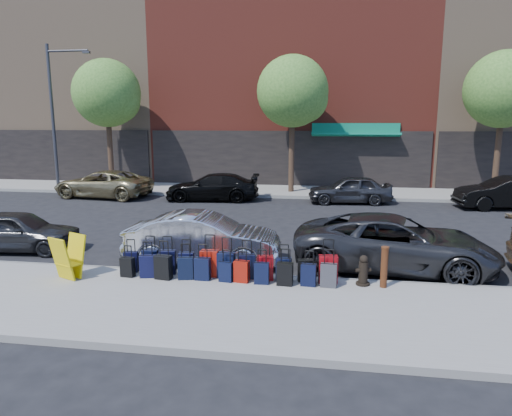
% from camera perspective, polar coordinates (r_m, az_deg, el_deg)
% --- Properties ---
extents(ground, '(120.00, 120.00, 0.00)m').
position_cam_1_polar(ground, '(16.11, -0.01, -3.48)').
color(ground, black).
rests_on(ground, ground).
extents(sidewalk_near, '(60.00, 4.00, 0.15)m').
position_cam_1_polar(sidewalk_near, '(10.03, -5.81, -12.17)').
color(sidewalk_near, gray).
rests_on(sidewalk_near, ground).
extents(sidewalk_far, '(60.00, 4.00, 0.15)m').
position_cam_1_polar(sidewalk_far, '(25.84, 3.37, 2.13)').
color(sidewalk_far, gray).
rests_on(sidewalk_far, ground).
extents(curb_near, '(60.00, 0.08, 0.15)m').
position_cam_1_polar(curb_near, '(11.87, -3.35, -8.42)').
color(curb_near, gray).
rests_on(curb_near, ground).
extents(curb_far, '(60.00, 0.08, 0.15)m').
position_cam_1_polar(curb_far, '(23.85, 2.91, 1.40)').
color(curb_far, gray).
rests_on(curb_far, ground).
extents(building_left, '(15.00, 12.12, 16.00)m').
position_cam_1_polar(building_left, '(38.34, -20.81, 16.16)').
color(building_left, '#8E7357').
rests_on(building_left, ground).
extents(building_center, '(17.00, 12.85, 20.00)m').
position_cam_1_polar(building_center, '(34.03, 4.93, 20.97)').
color(building_center, maroon).
rests_on(building_center, ground).
extents(tree_left, '(3.80, 3.80, 7.27)m').
position_cam_1_polar(tree_left, '(27.80, -17.87, 13.29)').
color(tree_left, black).
rests_on(tree_left, sidewalk_far).
extents(tree_center, '(3.80, 3.80, 7.27)m').
position_cam_1_polar(tree_center, '(25.03, 4.91, 14.08)').
color(tree_center, black).
rests_on(tree_center, sidewalk_far).
extents(tree_right, '(3.80, 3.80, 7.27)m').
position_cam_1_polar(tree_right, '(26.46, 28.84, 12.63)').
color(tree_right, black).
rests_on(tree_right, sidewalk_far).
extents(streetlight, '(2.59, 0.18, 8.00)m').
position_cam_1_polar(streetlight, '(28.59, -23.80, 11.31)').
color(streetlight, '#333338').
rests_on(streetlight, sidewalk_far).
extents(suitcase_front_0, '(0.38, 0.25, 0.85)m').
position_cam_1_polar(suitcase_front_0, '(12.26, -15.33, -6.48)').
color(suitcase_front_0, black).
rests_on(suitcase_front_0, sidewalk_near).
extents(suitcase_front_1, '(0.41, 0.25, 0.96)m').
position_cam_1_polar(suitcase_front_1, '(12.06, -13.06, -6.48)').
color(suitcase_front_1, black).
rests_on(suitcase_front_1, sidewalk_near).
extents(suitcase_front_2, '(0.43, 0.29, 0.97)m').
position_cam_1_polar(suitcase_front_2, '(11.89, -10.98, -6.64)').
color(suitcase_front_2, black).
rests_on(suitcase_front_2, sidewalk_near).
extents(suitcase_front_3, '(0.40, 0.25, 0.92)m').
position_cam_1_polar(suitcase_front_3, '(11.76, -8.70, -6.86)').
color(suitcase_front_3, black).
rests_on(suitcase_front_3, sidewalk_near).
extents(suitcase_front_4, '(0.44, 0.24, 1.06)m').
position_cam_1_polar(suitcase_front_4, '(11.54, -5.82, -6.89)').
color(suitcase_front_4, '#A5170A').
rests_on(suitcase_front_4, sidewalk_near).
extents(suitcase_front_5, '(0.44, 0.27, 1.02)m').
position_cam_1_polar(suitcase_front_5, '(11.41, -3.74, -7.13)').
color(suitcase_front_5, black).
rests_on(suitcase_front_5, sidewalk_near).
extents(suitcase_front_6, '(0.44, 0.30, 0.97)m').
position_cam_1_polar(suitcase_front_6, '(11.33, -1.14, -7.31)').
color(suitcase_front_6, black).
rests_on(suitcase_front_6, sidewalk_near).
extents(suitcase_front_7, '(0.42, 0.27, 0.96)m').
position_cam_1_polar(suitcase_front_7, '(11.25, 1.14, -7.48)').
color(suitcase_front_7, maroon).
rests_on(suitcase_front_7, sidewalk_near).
extents(suitcase_front_8, '(0.38, 0.21, 0.90)m').
position_cam_1_polar(suitcase_front_8, '(11.21, 3.48, -7.65)').
color(suitcase_front_8, black).
rests_on(suitcase_front_8, sidewalk_near).
extents(suitcase_front_9, '(0.39, 0.26, 0.87)m').
position_cam_1_polar(suitcase_front_9, '(11.23, 6.19, -7.73)').
color(suitcase_front_9, black).
rests_on(suitcase_front_9, sidewalk_near).
extents(suitcase_front_10, '(0.46, 0.28, 1.07)m').
position_cam_1_polar(suitcase_front_10, '(11.17, 9.00, -7.57)').
color(suitcase_front_10, '#9F0A11').
rests_on(suitcase_front_10, sidewalk_near).
extents(suitcase_back_0, '(0.35, 0.23, 0.80)m').
position_cam_1_polar(suitcase_back_0, '(11.92, -15.76, -7.10)').
color(suitcase_back_0, black).
rests_on(suitcase_back_0, sidewalk_near).
extents(suitcase_back_1, '(0.41, 0.29, 0.90)m').
position_cam_1_polar(suitcase_back_1, '(11.74, -13.37, -7.08)').
color(suitcase_back_1, black).
rests_on(suitcase_back_1, sidewalk_near).
extents(suitcase_back_2, '(0.43, 0.29, 0.96)m').
position_cam_1_polar(suitcase_back_2, '(11.53, -11.51, -7.26)').
color(suitcase_back_2, black).
rests_on(suitcase_back_2, sidewalk_near).
extents(suitcase_back_3, '(0.41, 0.29, 0.88)m').
position_cam_1_polar(suitcase_back_3, '(11.43, -8.78, -7.44)').
color(suitcase_back_3, black).
rests_on(suitcase_back_3, sidewalk_near).
extents(suitcase_back_4, '(0.38, 0.23, 0.89)m').
position_cam_1_polar(suitcase_back_4, '(11.33, -6.71, -7.55)').
color(suitcase_back_4, black).
rests_on(suitcase_back_4, sidewalk_near).
extents(suitcase_back_5, '(0.35, 0.24, 0.79)m').
position_cam_1_polar(suitcase_back_5, '(11.17, -3.77, -7.94)').
color(suitcase_back_5, black).
rests_on(suitcase_back_5, sidewalk_near).
extents(suitcase_back_6, '(0.38, 0.25, 0.85)m').
position_cam_1_polar(suitcase_back_6, '(11.11, -1.82, -7.92)').
color(suitcase_back_6, maroon).
rests_on(suitcase_back_6, sidewalk_near).
extents(suitcase_back_7, '(0.35, 0.21, 0.83)m').
position_cam_1_polar(suitcase_back_7, '(11.00, 0.72, -8.14)').
color(suitcase_back_7, black).
rests_on(suitcase_back_7, sidewalk_near).
extents(suitcase_back_8, '(0.38, 0.24, 0.88)m').
position_cam_1_polar(suitcase_back_8, '(10.92, 3.63, -8.22)').
color(suitcase_back_8, black).
rests_on(suitcase_back_8, sidewalk_near).
extents(suitcase_back_9, '(0.37, 0.24, 0.84)m').
position_cam_1_polar(suitcase_back_9, '(10.94, 6.58, -8.30)').
color(suitcase_back_9, black).
rests_on(suitcase_back_9, sidewalk_near).
extents(suitcase_back_10, '(0.39, 0.24, 0.90)m').
position_cam_1_polar(suitcase_back_10, '(10.93, 9.06, -8.30)').
color(suitcase_back_10, '#39393E').
rests_on(suitcase_back_10, sidewalk_near).
extents(fire_hydrant, '(0.37, 0.33, 0.73)m').
position_cam_1_polar(fire_hydrant, '(11.18, 13.26, -7.71)').
color(fire_hydrant, black).
rests_on(fire_hydrant, sidewalk_near).
extents(bollard, '(0.18, 0.18, 0.98)m').
position_cam_1_polar(bollard, '(11.10, 15.73, -7.05)').
color(bollard, '#38190C').
rests_on(bollard, sidewalk_near).
extents(display_rack, '(0.81, 0.84, 1.07)m').
position_cam_1_polar(display_rack, '(12.17, -22.38, -5.76)').
color(display_rack, yellow).
rests_on(display_rack, sidewalk_near).
extents(car_near_0, '(3.86, 1.84, 1.27)m').
position_cam_1_polar(car_near_0, '(15.94, -27.68, -2.55)').
color(car_near_0, '#2E2E30').
rests_on(car_near_0, ground).
extents(car_near_1, '(4.38, 1.67, 1.43)m').
position_cam_1_polar(car_near_1, '(12.98, -6.59, -3.83)').
color(car_near_1, silver).
rests_on(car_near_1, ground).
extents(car_near_2, '(5.60, 3.09, 1.48)m').
position_cam_1_polar(car_near_2, '(12.90, 16.94, -4.21)').
color(car_near_2, '#2F2F32').
rests_on(car_near_2, ground).
extents(car_far_0, '(5.37, 2.95, 1.42)m').
position_cam_1_polar(car_far_0, '(25.37, -18.59, 2.87)').
color(car_far_0, '#9B8C5F').
rests_on(car_far_0, ground).
extents(car_far_1, '(4.86, 2.33, 1.37)m').
position_cam_1_polar(car_far_1, '(23.23, -5.48, 2.63)').
color(car_far_1, black).
rests_on(car_far_1, ground).
extents(car_far_2, '(4.14, 1.98, 1.37)m').
position_cam_1_polar(car_far_2, '(22.78, 11.65, 2.29)').
color(car_far_2, '#323234').
rests_on(car_far_2, ground).
extents(car_far_3, '(4.63, 2.05, 1.48)m').
position_cam_1_polar(car_far_3, '(23.77, 28.88, 1.65)').
color(car_far_3, black).
rests_on(car_far_3, ground).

